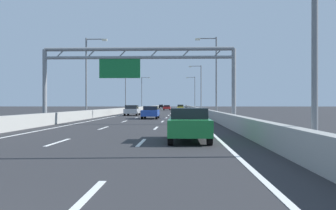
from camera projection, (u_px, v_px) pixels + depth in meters
name	position (u px, v px, depth m)	size (l,w,h in m)	color
ground_plane	(168.00, 110.00, 102.52)	(260.00, 260.00, 0.00)	#2D2D30
lane_dash_left_1	(58.00, 142.00, 15.13)	(0.16, 3.00, 0.01)	white
lane_dash_left_2	(104.00, 128.00, 24.13)	(0.16, 3.00, 0.01)	white
lane_dash_left_3	(124.00, 121.00, 33.12)	(0.16, 3.00, 0.01)	white
lane_dash_left_4	(136.00, 118.00, 42.12)	(0.16, 3.00, 0.01)	white
lane_dash_left_5	(144.00, 115.00, 51.11)	(0.16, 3.00, 0.01)	white
lane_dash_left_6	(149.00, 114.00, 60.11)	(0.16, 3.00, 0.01)	white
lane_dash_left_7	(153.00, 112.00, 69.10)	(0.16, 3.00, 0.01)	white
lane_dash_left_8	(156.00, 111.00, 78.10)	(0.16, 3.00, 0.01)	white
lane_dash_left_9	(159.00, 111.00, 87.09)	(0.16, 3.00, 0.01)	white
lane_dash_left_10	(161.00, 110.00, 96.09)	(0.16, 3.00, 0.01)	white
lane_dash_left_11	(163.00, 109.00, 105.08)	(0.16, 3.00, 0.01)	white
lane_dash_left_12	(164.00, 109.00, 114.07)	(0.16, 3.00, 0.01)	white
lane_dash_left_13	(165.00, 109.00, 123.07)	(0.16, 3.00, 0.01)	white
lane_dash_left_14	(166.00, 108.00, 132.06)	(0.16, 3.00, 0.01)	white
lane_dash_left_15	(167.00, 108.00, 141.06)	(0.16, 3.00, 0.01)	white
lane_dash_left_16	(168.00, 108.00, 150.05)	(0.16, 3.00, 0.01)	white
lane_dash_left_17	(169.00, 108.00, 159.05)	(0.16, 3.00, 0.01)	white
lane_dash_right_0	(83.00, 200.00, 6.02)	(0.16, 3.00, 0.01)	white
lane_dash_right_1	(141.00, 143.00, 15.01)	(0.16, 3.00, 0.01)	white
lane_dash_right_2	(156.00, 128.00, 24.00)	(0.16, 3.00, 0.01)	white
lane_dash_right_3	(163.00, 122.00, 33.00)	(0.16, 3.00, 0.01)	white
lane_dash_right_4	(166.00, 118.00, 41.99)	(0.16, 3.00, 0.01)	white
lane_dash_right_5	(169.00, 115.00, 50.99)	(0.16, 3.00, 0.01)	white
lane_dash_right_6	(170.00, 114.00, 59.98)	(0.16, 3.00, 0.01)	white
lane_dash_right_7	(172.00, 112.00, 68.98)	(0.16, 3.00, 0.01)	white
lane_dash_right_8	(173.00, 111.00, 77.97)	(0.16, 3.00, 0.01)	white
lane_dash_right_9	(173.00, 111.00, 86.97)	(0.16, 3.00, 0.01)	white
lane_dash_right_10	(174.00, 110.00, 95.96)	(0.16, 3.00, 0.01)	white
lane_dash_right_11	(175.00, 109.00, 104.96)	(0.16, 3.00, 0.01)	white
lane_dash_right_12	(175.00, 109.00, 113.95)	(0.16, 3.00, 0.01)	white
lane_dash_right_13	(175.00, 109.00, 122.95)	(0.16, 3.00, 0.01)	white
lane_dash_right_14	(176.00, 108.00, 131.94)	(0.16, 3.00, 0.01)	white
lane_dash_right_15	(176.00, 108.00, 140.93)	(0.16, 3.00, 0.01)	white
lane_dash_right_16	(176.00, 108.00, 149.93)	(0.16, 3.00, 0.01)	white
lane_dash_right_17	(176.00, 108.00, 158.92)	(0.16, 3.00, 0.01)	white
edge_line_left	(146.00, 110.00, 90.71)	(0.16, 176.00, 0.01)	white
edge_line_right	(187.00, 110.00, 90.35)	(0.16, 176.00, 0.01)	white
barrier_left	(148.00, 108.00, 112.75)	(0.45, 220.00, 0.95)	#9E9E99
barrier_right	(191.00, 108.00, 112.27)	(0.45, 220.00, 0.95)	#9E9E99
sign_gantry	(136.00, 66.00, 29.12)	(16.07, 0.36, 6.36)	gray
streetlamp_left_mid	(88.00, 72.00, 41.80)	(2.58, 0.28, 9.50)	slate
streetlamp_right_mid	(214.00, 72.00, 41.28)	(2.58, 0.28, 9.50)	slate
streetlamp_left_far	(127.00, 86.00, 71.98)	(2.58, 0.28, 9.50)	slate
streetlamp_right_far	(200.00, 86.00, 71.46)	(2.58, 0.28, 9.50)	slate
streetlamp_left_distant	(143.00, 91.00, 102.16)	(2.58, 0.28, 9.50)	slate
streetlamp_right_distant	(194.00, 91.00, 101.64)	(2.58, 0.28, 9.50)	slate
silver_car	(132.00, 110.00, 50.44)	(1.88, 4.44, 1.48)	#A8ADB2
green_car	(189.00, 124.00, 15.65)	(1.78, 4.28, 1.47)	#1E7A38
blue_car	(151.00, 112.00, 39.37)	(1.77, 4.29, 1.42)	#2347AD
black_car	(161.00, 106.00, 134.47)	(1.72, 4.11, 1.41)	black
red_car	(167.00, 107.00, 94.21)	(1.81, 4.65, 1.36)	red
yellow_car	(180.00, 107.00, 93.32)	(1.76, 4.35, 1.48)	yellow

